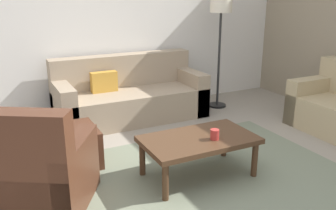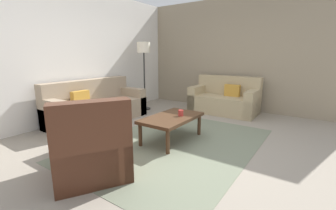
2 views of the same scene
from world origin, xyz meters
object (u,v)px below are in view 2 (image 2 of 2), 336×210
at_px(cup, 181,113).
at_px(lamp_standing, 144,54).
at_px(armchair_leather, 92,153).
at_px(coffee_table, 172,119).
at_px(ottoman, 86,138).
at_px(couch_main, 96,107).
at_px(couch_loveseat, 225,100).

height_order(cup, lamp_standing, lamp_standing).
distance_m(armchair_leather, coffee_table, 1.51).
height_order(ottoman, cup, cup).
relative_size(couch_main, lamp_standing, 1.22).
bearing_deg(coffee_table, ottoman, 143.21).
relative_size(armchair_leather, ottoman, 1.96).
bearing_deg(ottoman, coffee_table, -36.79).
height_order(ottoman, coffee_table, coffee_table).
distance_m(couch_loveseat, armchair_leather, 3.85).
xyz_separation_m(couch_loveseat, lamp_standing, (-0.90, 1.83, 1.11)).
relative_size(cup, lamp_standing, 0.06).
relative_size(armchair_leather, lamp_standing, 0.64).
xyz_separation_m(couch_main, cup, (0.10, -2.08, 0.16)).
xyz_separation_m(coffee_table, lamp_standing, (1.44, 1.81, 1.05)).
bearing_deg(coffee_table, lamp_standing, 51.41).
distance_m(coffee_table, lamp_standing, 2.54).
relative_size(couch_main, cup, 20.93).
bearing_deg(couch_loveseat, ottoman, 166.36).
bearing_deg(armchair_leather, coffee_table, -3.70).
relative_size(ottoman, coffee_table, 0.51).
height_order(couch_loveseat, cup, couch_loveseat).
height_order(armchair_leather, coffee_table, armchair_leather).
bearing_deg(lamp_standing, couch_main, 173.56).
bearing_deg(armchair_leather, cup, -7.15).
xyz_separation_m(couch_loveseat, armchair_leather, (-3.85, 0.12, 0.01)).
bearing_deg(armchair_leather, couch_main, 50.96).
bearing_deg(couch_main, ottoman, -133.21).
xyz_separation_m(armchair_leather, ottoman, (0.43, 0.71, -0.11)).
distance_m(armchair_leather, ottoman, 0.83).
bearing_deg(coffee_table, armchair_leather, 176.30).
distance_m(couch_loveseat, cup, 2.24).
bearing_deg(cup, ottoman, 142.51).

